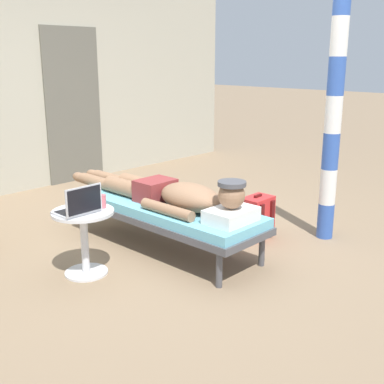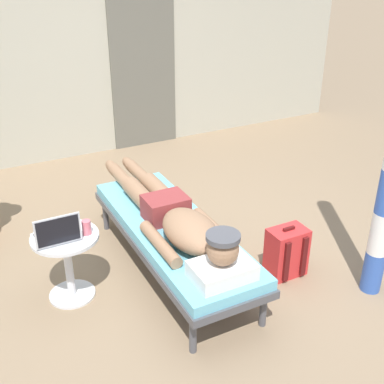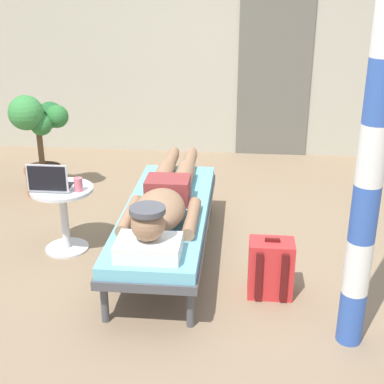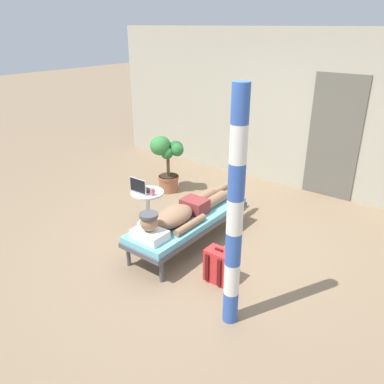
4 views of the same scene
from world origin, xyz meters
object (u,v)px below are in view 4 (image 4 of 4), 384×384
(side_table, at_px, (148,202))
(porch_post, at_px, (235,216))
(laptop, at_px, (141,188))
(lounge_chair, at_px, (189,220))
(person_reclining, at_px, (185,211))
(drink_glass, at_px, (152,192))
(potted_plant, at_px, (166,156))
(backpack, at_px, (219,266))

(side_table, distance_m, porch_post, 2.40)
(laptop, distance_m, porch_post, 2.36)
(lounge_chair, xyz_separation_m, person_reclining, (-0.00, -0.08, 0.17))
(drink_glass, distance_m, porch_post, 2.18)
(person_reclining, xyz_separation_m, side_table, (-0.81, 0.14, -0.16))
(side_table, distance_m, potted_plant, 1.29)
(side_table, relative_size, porch_post, 0.22)
(lounge_chair, xyz_separation_m, side_table, (-0.81, 0.06, 0.01))
(person_reclining, xyz_separation_m, porch_post, (1.23, -0.83, 0.65))
(lounge_chair, bearing_deg, drink_glass, 179.22)
(laptop, height_order, potted_plant, potted_plant)
(backpack, distance_m, potted_plant, 2.74)
(lounge_chair, height_order, porch_post, porch_post)
(backpack, height_order, porch_post, porch_post)
(person_reclining, bearing_deg, drink_glass, 172.09)
(laptop, bearing_deg, potted_plant, 114.75)
(porch_post, bearing_deg, laptop, 156.37)
(backpack, relative_size, potted_plant, 0.42)
(backpack, relative_size, porch_post, 0.18)
(lounge_chair, distance_m, laptop, 0.90)
(laptop, bearing_deg, porch_post, -23.63)
(drink_glass, relative_size, backpack, 0.25)
(lounge_chair, bearing_deg, backpack, -29.91)
(backpack, bearing_deg, drink_glass, 162.45)
(drink_glass, distance_m, potted_plant, 1.37)
(lounge_chair, relative_size, laptop, 6.23)
(potted_plant, bearing_deg, porch_post, -38.24)
(laptop, bearing_deg, lounge_chair, -0.36)
(laptop, bearing_deg, person_reclining, -5.79)
(lounge_chair, relative_size, backpack, 4.55)
(drink_glass, xyz_separation_m, potted_plant, (-0.74, 1.15, 0.08))
(potted_plant, distance_m, porch_post, 3.39)
(side_table, bearing_deg, lounge_chair, -4.01)
(person_reclining, distance_m, drink_glass, 0.67)
(lounge_chair, relative_size, drink_glass, 18.32)
(lounge_chair, relative_size, porch_post, 0.83)
(laptop, relative_size, potted_plant, 0.30)
(lounge_chair, relative_size, person_reclining, 0.89)
(side_table, distance_m, drink_glass, 0.27)
(lounge_chair, height_order, laptop, laptop)
(person_reclining, bearing_deg, porch_post, -34.05)
(laptop, height_order, porch_post, porch_post)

